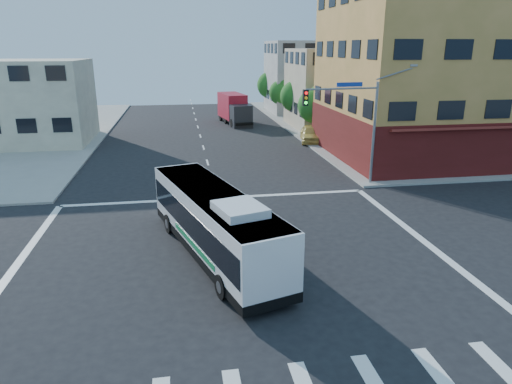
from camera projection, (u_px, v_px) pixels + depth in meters
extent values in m
plane|color=black|center=(236.00, 265.00, 20.02)|extent=(120.00, 120.00, 0.00)
cube|color=gray|center=(473.00, 121.00, 58.40)|extent=(50.00, 50.00, 0.15)
cube|color=#D0924A|center=(443.00, 74.00, 38.43)|extent=(18.00, 15.00, 14.00)
cube|color=#571514|center=(436.00, 133.00, 39.95)|extent=(18.09, 15.08, 4.00)
cube|color=maroon|center=(491.00, 128.00, 32.79)|extent=(16.00, 1.60, 0.51)
cube|color=#B8AB8C|center=(344.00, 89.00, 53.29)|extent=(12.00, 10.00, 9.00)
cube|color=#ADADA8|center=(311.00, 77.00, 66.29)|extent=(12.00, 10.00, 10.00)
cube|color=beige|center=(24.00, 103.00, 44.33)|extent=(12.00, 10.00, 8.00)
cylinder|color=gray|center=(374.00, 135.00, 30.81)|extent=(0.18, 0.18, 7.00)
cylinder|color=gray|center=(342.00, 89.00, 29.24)|extent=(5.01, 0.62, 0.12)
cube|color=black|center=(305.00, 98.00, 28.76)|extent=(0.32, 0.30, 1.00)
sphere|color=#FF0C0C|center=(306.00, 93.00, 28.51)|extent=(0.20, 0.20, 0.20)
sphere|color=yellow|center=(306.00, 98.00, 28.60)|extent=(0.20, 0.20, 0.20)
sphere|color=#19FF33|center=(306.00, 103.00, 28.70)|extent=(0.20, 0.20, 0.20)
cube|color=navy|center=(350.00, 85.00, 29.29)|extent=(1.80, 0.22, 0.28)
cube|color=gray|center=(413.00, 65.00, 30.07)|extent=(0.50, 0.22, 0.14)
cylinder|color=#382714|center=(314.00, 129.00, 47.90)|extent=(0.28, 0.28, 1.92)
sphere|color=#1B601C|center=(315.00, 106.00, 47.17)|extent=(3.60, 3.60, 3.60)
sphere|color=#1B601C|center=(320.00, 97.00, 46.68)|extent=(2.52, 2.52, 2.52)
cylinder|color=#382714|center=(295.00, 117.00, 55.41)|extent=(0.28, 0.28, 1.99)
sphere|color=#1B601C|center=(296.00, 96.00, 54.65)|extent=(3.80, 3.80, 3.80)
sphere|color=#1B601C|center=(300.00, 88.00, 54.14)|extent=(2.66, 2.66, 2.66)
cylinder|color=#382714|center=(281.00, 109.00, 62.94)|extent=(0.28, 0.28, 1.89)
sphere|color=#1B601C|center=(281.00, 92.00, 62.25)|extent=(3.40, 3.40, 3.40)
sphere|color=#1B601C|center=(285.00, 86.00, 61.77)|extent=(2.38, 2.38, 2.38)
cylinder|color=#382714|center=(270.00, 102.00, 70.44)|extent=(0.28, 0.28, 2.03)
sphere|color=#1B601C|center=(270.00, 85.00, 69.65)|extent=(4.00, 4.00, 4.00)
sphere|color=#1B601C|center=(273.00, 78.00, 69.13)|extent=(2.80, 2.80, 2.80)
cube|color=black|center=(215.00, 245.00, 20.81)|extent=(5.55, 11.51, 0.42)
cube|color=white|center=(214.00, 222.00, 20.46)|extent=(5.53, 11.48, 2.68)
cube|color=black|center=(214.00, 218.00, 20.41)|extent=(5.48, 11.17, 1.17)
cube|color=black|center=(178.00, 187.00, 25.21)|extent=(2.13, 0.69, 1.27)
cube|color=#E5590C|center=(177.00, 171.00, 24.95)|extent=(1.73, 0.56, 0.26)
cube|color=white|center=(214.00, 194.00, 20.07)|extent=(5.42, 11.25, 0.11)
cube|color=white|center=(240.00, 209.00, 17.59)|extent=(2.20, 2.46, 0.34)
cube|color=#157E42|center=(193.00, 244.00, 19.76)|extent=(1.50, 4.95, 0.26)
cube|color=#157E42|center=(243.00, 235.00, 20.77)|extent=(1.50, 4.95, 0.26)
cylinder|color=black|center=(169.00, 224.00, 23.43)|extent=(0.55, 1.02, 0.98)
cylinder|color=#99999E|center=(167.00, 224.00, 23.37)|extent=(0.18, 0.48, 0.49)
cylinder|color=black|center=(210.00, 217.00, 24.37)|extent=(0.55, 1.02, 0.98)
cylinder|color=#99999E|center=(213.00, 216.00, 24.43)|extent=(0.18, 0.48, 0.49)
cylinder|color=black|center=(222.00, 287.00, 17.26)|extent=(0.55, 1.02, 0.98)
cylinder|color=#99999E|center=(219.00, 287.00, 17.21)|extent=(0.18, 0.48, 0.49)
cylinder|color=black|center=(274.00, 274.00, 18.20)|extent=(0.55, 1.02, 0.98)
cylinder|color=#99999E|center=(277.00, 273.00, 18.26)|extent=(0.18, 0.48, 0.49)
cube|color=#242428|center=(241.00, 116.00, 54.25)|extent=(2.63, 2.54, 2.61)
cube|color=black|center=(243.00, 114.00, 53.27)|extent=(2.09, 0.41, 1.00)
cube|color=#AD1729|center=(232.00, 106.00, 57.45)|extent=(3.26, 5.93, 3.01)
cube|color=black|center=(235.00, 119.00, 56.84)|extent=(3.44, 8.27, 0.30)
cylinder|color=black|center=(232.00, 123.00, 54.36)|extent=(0.44, 1.04, 1.00)
cylinder|color=black|center=(249.00, 122.00, 55.00)|extent=(0.44, 1.04, 1.00)
cylinder|color=black|center=(226.00, 120.00, 56.99)|extent=(0.44, 1.04, 1.00)
cylinder|color=black|center=(242.00, 119.00, 57.63)|extent=(0.44, 1.04, 1.00)
cylinder|color=black|center=(221.00, 117.00, 59.25)|extent=(0.44, 1.04, 1.00)
cylinder|color=black|center=(236.00, 116.00, 59.89)|extent=(0.44, 1.04, 1.00)
imported|color=#E2C85F|center=(311.00, 134.00, 45.82)|extent=(2.94, 5.21, 1.67)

